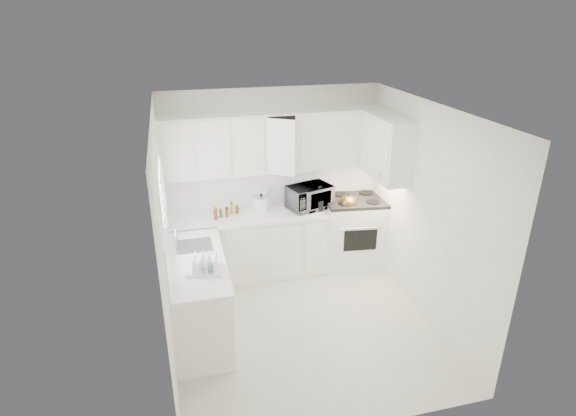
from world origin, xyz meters
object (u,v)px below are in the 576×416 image
object	(u,v)px
utensil_crock	(319,198)
dish_rack	(204,263)
stove	(354,222)
microwave	(310,195)
tea_kettle	(348,202)
rice_cooker	(261,202)

from	to	relation	value
utensil_crock	dish_rack	bearing A→B (deg)	-143.31
stove	utensil_crock	size ratio (longest dim) A/B	3.63
microwave	utensil_crock	bearing A→B (deg)	-69.26
tea_kettle	rice_cooker	bearing A→B (deg)	150.46
tea_kettle	dish_rack	world-z (taller)	tea_kettle
dish_rack	utensil_crock	bearing A→B (deg)	48.28
tea_kettle	utensil_crock	xyz separation A→B (m)	(-0.39, 0.08, 0.06)
tea_kettle	microwave	bearing A→B (deg)	140.95
tea_kettle	dish_rack	distance (m)	2.39
microwave	tea_kettle	bearing A→B (deg)	-40.53
stove	dish_rack	size ratio (longest dim) A/B	3.55
tea_kettle	rice_cooker	size ratio (longest dim) A/B	1.19
utensil_crock	microwave	bearing A→B (deg)	128.02
stove	dish_rack	world-z (taller)	stove
tea_kettle	stove	bearing A→B (deg)	25.84
rice_cooker	utensil_crock	size ratio (longest dim) A/B	0.66
tea_kettle	dish_rack	size ratio (longest dim) A/B	0.77
stove	microwave	bearing A→B (deg)	-177.30
utensil_crock	stove	bearing A→B (deg)	8.01
microwave	utensil_crock	distance (m)	0.17
rice_cooker	microwave	bearing A→B (deg)	6.67
dish_rack	tea_kettle	bearing A→B (deg)	41.14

